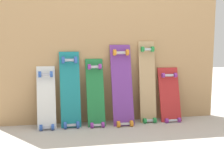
# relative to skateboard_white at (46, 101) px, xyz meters

# --- Properties ---
(ground_plane) EXTENTS (12.00, 12.00, 0.00)m
(ground_plane) POSITION_rel_skateboard_white_xyz_m (0.67, 0.07, -0.27)
(ground_plane) COLOR #B2AAA0
(plywood_wall_panel) EXTENTS (2.40, 0.04, 1.48)m
(plywood_wall_panel) POSITION_rel_skateboard_white_xyz_m (0.67, 0.14, 0.47)
(plywood_wall_panel) COLOR tan
(plywood_wall_panel) RESTS_ON ground
(skateboard_white) EXTENTS (0.18, 0.26, 0.68)m
(skateboard_white) POSITION_rel_skateboard_white_xyz_m (0.00, 0.00, 0.00)
(skateboard_white) COLOR silver
(skateboard_white) RESTS_ON ground
(skateboard_teal) EXTENTS (0.20, 0.25, 0.82)m
(skateboard_teal) POSITION_rel_skateboard_white_xyz_m (0.24, 0.01, 0.08)
(skateboard_teal) COLOR #197A7F
(skateboard_teal) RESTS_ON ground
(skateboard_green) EXTENTS (0.18, 0.27, 0.75)m
(skateboard_green) POSITION_rel_skateboard_white_xyz_m (0.49, -0.00, 0.03)
(skateboard_green) COLOR #1E7238
(skateboard_green) RESTS_ON ground
(skateboard_purple) EXTENTS (0.22, 0.29, 0.89)m
(skateboard_purple) POSITION_rel_skateboard_white_xyz_m (0.77, -0.01, 0.11)
(skateboard_purple) COLOR #6B338C
(skateboard_purple) RESTS_ON ground
(skateboard_natural) EXTENTS (0.18, 0.21, 0.93)m
(skateboard_natural) POSITION_rel_skateboard_white_xyz_m (1.06, 0.04, 0.13)
(skateboard_natural) COLOR tan
(skateboard_natural) RESTS_ON ground
(skateboard_red) EXTENTS (0.23, 0.23, 0.65)m
(skateboard_red) POSITION_rel_skateboard_white_xyz_m (1.31, 0.01, -0.02)
(skateboard_red) COLOR #B22626
(skateboard_red) RESTS_ON ground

